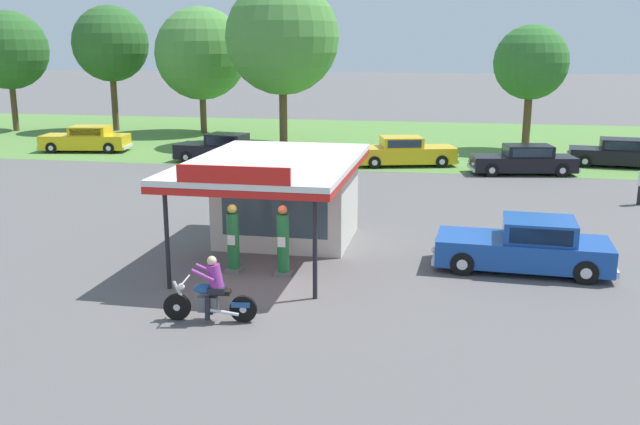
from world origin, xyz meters
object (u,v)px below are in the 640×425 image
object	(u,v)px
parked_car_back_row_centre	(223,150)
parked_car_back_row_centre_left	(617,154)
motorcycle_with_rider	(211,294)
parked_car_second_row_spare	(524,161)
gas_pump_nearside	(233,241)
gas_pump_offside	(283,243)
parked_car_back_row_far_right	(404,152)
featured_classic_sedan	(525,247)
parked_car_back_row_far_left	(86,140)

from	to	relation	value
parked_car_back_row_centre	parked_car_back_row_centre_left	xyz separation A→B (m)	(20.86, 2.83, -0.04)
motorcycle_with_rider	parked_car_second_row_spare	world-z (taller)	motorcycle_with_rider
gas_pump_nearside	gas_pump_offside	bearing A→B (deg)	0.00
gas_pump_nearside	parked_car_back_row_centre	bearing A→B (deg)	109.58
gas_pump_offside	parked_car_back_row_far_right	world-z (taller)	gas_pump_offside
motorcycle_with_rider	parked_car_back_row_centre_left	distance (m)	28.01
parked_car_back_row_centre_left	parked_car_back_row_centre	bearing A→B (deg)	-172.28
gas_pump_nearside	featured_classic_sedan	world-z (taller)	gas_pump_nearside
gas_pump_offside	parked_car_back_row_far_left	distance (m)	26.68
featured_classic_sedan	parked_car_second_row_spare	bearing A→B (deg)	85.16
motorcycle_with_rider	featured_classic_sedan	size ratio (longest dim) A/B	0.43
parked_car_back_row_far_right	parked_car_second_row_spare	bearing A→B (deg)	-13.39
parked_car_back_row_centre	parked_car_back_row_far_left	xyz separation A→B (m)	(-9.46, 2.40, -0.00)
gas_pump_nearside	parked_car_back_row_centre_left	xyz separation A→B (m)	(14.48, 20.76, -0.22)
parked_car_back_row_centre	parked_car_back_row_far_right	size ratio (longest dim) A/B	0.96
parked_car_second_row_spare	parked_car_back_row_centre	bearing A→B (deg)	178.42
gas_pump_nearside	motorcycle_with_rider	bearing A→B (deg)	-80.18
featured_classic_sedan	parked_car_back_row_centre_left	distance (m)	20.08
featured_classic_sedan	parked_car_back_row_far_left	size ratio (longest dim) A/B	0.93
motorcycle_with_rider	gas_pump_nearside	bearing A→B (deg)	99.82
gas_pump_nearside	parked_car_second_row_spare	distance (m)	19.88
parked_car_back_row_far_left	parked_car_second_row_spare	bearing A→B (deg)	-6.40
gas_pump_nearside	parked_car_back_row_far_right	xyz separation A→B (m)	(3.41, 18.93, -0.20)
motorcycle_with_rider	parked_car_back_row_centre	bearing A→B (deg)	108.02
gas_pump_nearside	parked_car_second_row_spare	size ratio (longest dim) A/B	0.36
parked_car_back_row_far_right	parked_car_back_row_centre	bearing A→B (deg)	-174.19
gas_pump_nearside	parked_car_back_row_far_left	bearing A→B (deg)	127.91
parked_car_back_row_centre_left	parked_car_second_row_spare	size ratio (longest dim) A/B	0.93
parked_car_back_row_far_left	gas_pump_nearside	bearing A→B (deg)	-52.09
gas_pump_offside	motorcycle_with_rider	size ratio (longest dim) A/B	0.91
gas_pump_nearside	gas_pump_offside	distance (m)	1.44
featured_classic_sedan	motorcycle_with_rider	bearing A→B (deg)	-144.67
parked_car_back_row_centre	parked_car_second_row_spare	distance (m)	15.82
motorcycle_with_rider	parked_car_back_row_far_right	xyz separation A→B (m)	(2.79, 22.51, 0.05)
gas_pump_offside	gas_pump_nearside	bearing A→B (deg)	-180.00
featured_classic_sedan	parked_car_second_row_spare	world-z (taller)	featured_classic_sedan
gas_pump_nearside	parked_car_back_row_far_left	xyz separation A→B (m)	(-15.84, 20.33, -0.19)
gas_pump_nearside	featured_classic_sedan	bearing A→B (deg)	12.04
motorcycle_with_rider	parked_car_back_row_centre_left	bearing A→B (deg)	60.33
gas_pump_offside	parked_car_second_row_spare	size ratio (longest dim) A/B	0.37
featured_classic_sedan	parked_car_back_row_far_right	size ratio (longest dim) A/B	0.89
parked_car_back_row_far_left	parked_car_back_row_far_right	size ratio (longest dim) A/B	0.96
parked_car_back_row_far_left	parked_car_second_row_spare	distance (m)	25.43
gas_pump_nearside	parked_car_second_row_spare	xyz separation A→B (m)	(9.43, 17.50, -0.23)
gas_pump_offside	parked_car_back_row_centre	bearing A→B (deg)	113.56
parked_car_back_row_centre_left	parked_car_second_row_spare	bearing A→B (deg)	-147.13
featured_classic_sedan	parked_car_back_row_far_left	xyz separation A→B (m)	(-23.93, 18.60, 0.03)
gas_pump_nearside	parked_car_back_row_centre	size ratio (longest dim) A/B	0.36
gas_pump_offside	featured_classic_sedan	xyz separation A→B (m)	(6.65, 1.73, -0.23)
gas_pump_offside	motorcycle_with_rider	distance (m)	3.68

